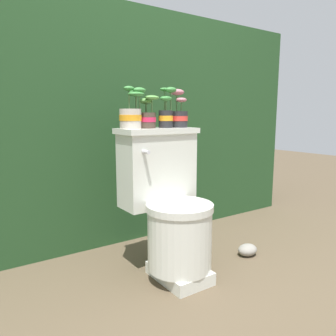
{
  "coord_description": "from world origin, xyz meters",
  "views": [
    {
      "loc": [
        -0.98,
        -1.37,
        0.89
      ],
      "look_at": [
        0.01,
        0.08,
        0.6
      ],
      "focal_mm": 35.0,
      "sensor_mm": 36.0,
      "label": 1
    }
  ],
  "objects_px": {
    "toilet": "(169,206)",
    "potted_plant_left": "(132,113)",
    "garden_stone": "(247,250)",
    "potted_plant_midright": "(179,113)",
    "potted_plant_middle": "(166,113)",
    "potted_plant_midleft": "(147,115)"
  },
  "relations": [
    {
      "from": "garden_stone",
      "to": "potted_plant_midright",
      "type": "bearing_deg",
      "value": 147.18
    },
    {
      "from": "potted_plant_midleft",
      "to": "potted_plant_midright",
      "type": "xyz_separation_m",
      "value": [
        0.22,
        -0.0,
        0.01
      ]
    },
    {
      "from": "potted_plant_middle",
      "to": "potted_plant_midleft",
      "type": "bearing_deg",
      "value": 173.52
    },
    {
      "from": "potted_plant_left",
      "to": "potted_plant_middle",
      "type": "height_order",
      "value": "potted_plant_middle"
    },
    {
      "from": "potted_plant_left",
      "to": "potted_plant_midleft",
      "type": "xyz_separation_m",
      "value": [
        0.1,
        0.01,
        -0.01
      ]
    },
    {
      "from": "potted_plant_left",
      "to": "potted_plant_midright",
      "type": "xyz_separation_m",
      "value": [
        0.32,
        0.01,
        -0.0
      ]
    },
    {
      "from": "potted_plant_left",
      "to": "garden_stone",
      "type": "xyz_separation_m",
      "value": [
        0.69,
        -0.23,
        -0.86
      ]
    },
    {
      "from": "potted_plant_left",
      "to": "garden_stone",
      "type": "distance_m",
      "value": 1.12
    },
    {
      "from": "potted_plant_midleft",
      "to": "potted_plant_midright",
      "type": "bearing_deg",
      "value": -1.25
    },
    {
      "from": "potted_plant_midright",
      "to": "potted_plant_left",
      "type": "bearing_deg",
      "value": -178.72
    },
    {
      "from": "toilet",
      "to": "potted_plant_midright",
      "type": "xyz_separation_m",
      "value": [
        0.17,
        0.14,
        0.51
      ]
    },
    {
      "from": "potted_plant_midright",
      "to": "garden_stone",
      "type": "distance_m",
      "value": 0.96
    },
    {
      "from": "potted_plant_midright",
      "to": "potted_plant_middle",
      "type": "bearing_deg",
      "value": -174.84
    },
    {
      "from": "potted_plant_midleft",
      "to": "potted_plant_midright",
      "type": "relative_size",
      "value": 0.8
    },
    {
      "from": "potted_plant_midleft",
      "to": "garden_stone",
      "type": "height_order",
      "value": "potted_plant_midleft"
    },
    {
      "from": "potted_plant_middle",
      "to": "garden_stone",
      "type": "xyz_separation_m",
      "value": [
        0.47,
        -0.23,
        -0.86
      ]
    },
    {
      "from": "toilet",
      "to": "garden_stone",
      "type": "bearing_deg",
      "value": -10.43
    },
    {
      "from": "potted_plant_midright",
      "to": "potted_plant_midleft",
      "type": "bearing_deg",
      "value": 178.75
    },
    {
      "from": "potted_plant_middle",
      "to": "toilet",
      "type": "bearing_deg",
      "value": -117.5
    },
    {
      "from": "potted_plant_midleft",
      "to": "potted_plant_middle",
      "type": "bearing_deg",
      "value": -6.48
    },
    {
      "from": "toilet",
      "to": "potted_plant_left",
      "type": "bearing_deg",
      "value": 139.19
    },
    {
      "from": "toilet",
      "to": "potted_plant_left",
      "type": "height_order",
      "value": "potted_plant_left"
    }
  ]
}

